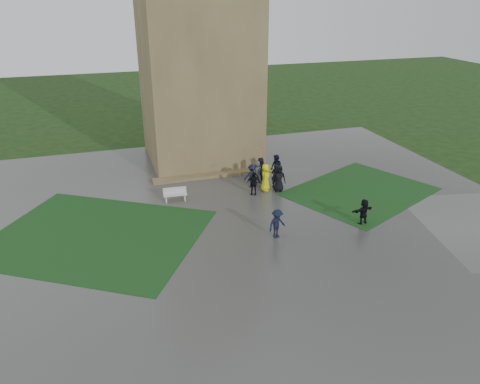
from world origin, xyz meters
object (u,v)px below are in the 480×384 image
object	(u,v)px
tower	(197,40)
bench	(175,194)
pedestrian_near	(364,212)
pedestrian_mid	(277,224)

from	to	relation	value
tower	bench	size ratio (longest dim) A/B	11.96
pedestrian_near	tower	bearing A→B (deg)	-75.22
bench	pedestrian_mid	world-z (taller)	pedestrian_mid
tower	bench	distance (m)	12.03
bench	pedestrian_mid	xyz separation A→B (m)	(4.38, -6.43, 0.39)
tower	pedestrian_mid	world-z (taller)	tower
tower	pedestrian_near	bearing A→B (deg)	-66.37
bench	pedestrian_near	bearing A→B (deg)	-29.83
pedestrian_mid	tower	bearing A→B (deg)	73.34
pedestrian_mid	pedestrian_near	world-z (taller)	pedestrian_mid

